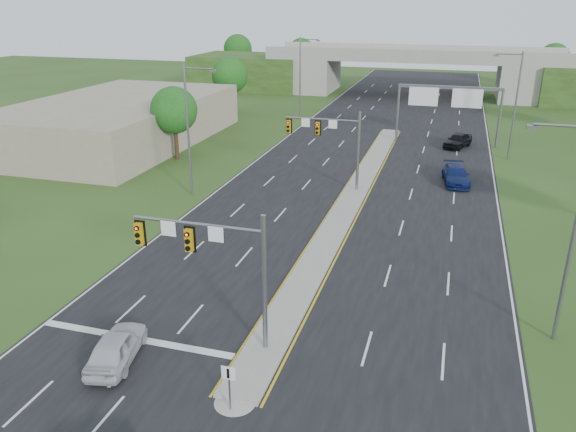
# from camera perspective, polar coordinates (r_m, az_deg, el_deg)

# --- Properties ---
(ground) EXTENTS (240.00, 240.00, 0.00)m
(ground) POSITION_cam_1_polar(r_m,az_deg,el_deg) (27.97, -2.30, -13.41)
(ground) COLOR #2B4117
(ground) RESTS_ON ground
(road) EXTENTS (24.00, 160.00, 0.02)m
(road) POSITION_cam_1_polar(r_m,az_deg,el_deg) (59.39, 8.66, 5.50)
(road) COLOR black
(road) RESTS_ON ground
(median) EXTENTS (2.00, 54.00, 0.16)m
(median) POSITION_cam_1_polar(r_m,az_deg,el_deg) (48.03, 6.55, 1.91)
(median) COLOR gray
(median) RESTS_ON road
(median_nose) EXTENTS (2.00, 2.00, 0.16)m
(median_nose) POSITION_cam_1_polar(r_m,az_deg,el_deg) (24.93, -5.41, -18.19)
(median_nose) COLOR gray
(median_nose) RESTS_ON road
(lane_markings) EXTENTS (23.72, 160.00, 0.01)m
(lane_markings) POSITION_cam_1_polar(r_m,az_deg,el_deg) (53.69, 7.06, 3.90)
(lane_markings) COLOR gold
(lane_markings) RESTS_ON road
(signal_mast_near) EXTENTS (6.62, 0.60, 7.00)m
(signal_mast_near) POSITION_cam_1_polar(r_m,az_deg,el_deg) (26.28, -7.19, -4.09)
(signal_mast_near) COLOR slate
(signal_mast_near) RESTS_ON ground
(signal_mast_far) EXTENTS (6.62, 0.60, 7.00)m
(signal_mast_far) POSITION_cam_1_polar(r_m,az_deg,el_deg) (48.97, 4.56, 8.00)
(signal_mast_far) COLOR slate
(signal_mast_far) RESTS_ON ground
(keep_right_sign) EXTENTS (0.60, 0.13, 2.20)m
(keep_right_sign) POSITION_cam_1_polar(r_m,az_deg,el_deg) (23.67, -6.02, -16.31)
(keep_right_sign) COLOR slate
(keep_right_sign) RESTS_ON ground
(sign_gantry) EXTENTS (11.58, 0.44, 6.67)m
(sign_gantry) POSITION_cam_1_polar(r_m,az_deg,el_deg) (67.49, 15.91, 11.38)
(sign_gantry) COLOR slate
(sign_gantry) RESTS_ON ground
(overpass) EXTENTS (80.00, 14.00, 8.10)m
(overpass) POSITION_cam_1_polar(r_m,az_deg,el_deg) (102.74, 12.59, 13.87)
(overpass) COLOR gray
(overpass) RESTS_ON ground
(lightpole_l_mid) EXTENTS (2.85, 0.25, 11.00)m
(lightpole_l_mid) POSITION_cam_1_polar(r_m,az_deg,el_deg) (47.68, -9.94, 9.09)
(lightpole_l_mid) COLOR slate
(lightpole_l_mid) RESTS_ON ground
(lightpole_l_far) EXTENTS (2.85, 0.25, 11.00)m
(lightpole_l_far) POSITION_cam_1_polar(r_m,az_deg,el_deg) (80.11, 1.38, 14.23)
(lightpole_l_far) COLOR slate
(lightpole_l_far) RESTS_ON ground
(lightpole_r_near) EXTENTS (2.85, 0.25, 11.00)m
(lightpole_r_near) POSITION_cam_1_polar(r_m,az_deg,el_deg) (29.02, 26.79, -0.86)
(lightpole_r_near) COLOR slate
(lightpole_r_near) RESTS_ON ground
(lightpole_r_far) EXTENTS (2.85, 0.25, 11.00)m
(lightpole_r_far) POSITION_cam_1_polar(r_m,az_deg,el_deg) (62.75, 21.98, 10.77)
(lightpole_r_far) COLOR slate
(lightpole_r_far) RESTS_ON ground
(tree_l_near) EXTENTS (4.80, 4.80, 7.60)m
(tree_l_near) POSITION_cam_1_polar(r_m,az_deg,el_deg) (59.60, -11.51, 10.48)
(tree_l_near) COLOR #382316
(tree_l_near) RESTS_ON ground
(tree_l_mid) EXTENTS (5.20, 5.20, 8.12)m
(tree_l_mid) POSITION_cam_1_polar(r_m,az_deg,el_deg) (83.62, -5.94, 14.01)
(tree_l_mid) COLOR #382316
(tree_l_mid) RESTS_ON ground
(tree_back_a) EXTENTS (6.00, 6.00, 8.85)m
(tree_back_a) POSITION_cam_1_polar(r_m,az_deg,el_deg) (124.78, -5.12, 16.56)
(tree_back_a) COLOR #382316
(tree_back_a) RESTS_ON ground
(tree_back_b) EXTENTS (5.60, 5.60, 8.32)m
(tree_back_b) POSITION_cam_1_polar(r_m,az_deg,el_deg) (120.40, 1.36, 16.31)
(tree_back_b) COLOR #382316
(tree_back_b) RESTS_ON ground
(tree_back_c) EXTENTS (5.60, 5.60, 8.32)m
(tree_back_c) POSITION_cam_1_polar(r_m,az_deg,el_deg) (117.33, 25.38, 14.23)
(tree_back_c) COLOR #382316
(tree_back_c) RESTS_ON ground
(commercial_building) EXTENTS (18.00, 30.00, 5.00)m
(commercial_building) POSITION_cam_1_polar(r_m,az_deg,el_deg) (69.36, -16.86, 9.22)
(commercial_building) COLOR gray
(commercial_building) RESTS_ON ground
(car_white) EXTENTS (2.67, 4.73, 1.52)m
(car_white) POSITION_cam_1_polar(r_m,az_deg,el_deg) (27.94, -17.05, -12.58)
(car_white) COLOR silver
(car_white) RESTS_ON road
(car_far_b) EXTENTS (2.87, 5.55, 1.54)m
(car_far_b) POSITION_cam_1_polar(r_m,az_deg,el_deg) (53.67, 16.70, 3.99)
(car_far_b) COLOR #0D194F
(car_far_b) RESTS_ON road
(car_far_c) EXTENTS (3.54, 5.12, 1.62)m
(car_far_c) POSITION_cam_1_polar(r_m,az_deg,el_deg) (67.14, 16.88, 7.38)
(car_far_c) COLOR black
(car_far_c) RESTS_ON road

